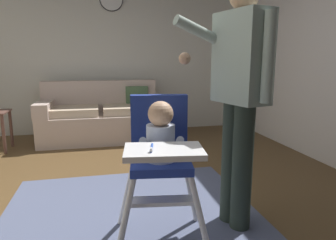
% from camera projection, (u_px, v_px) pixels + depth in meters
% --- Properties ---
extents(ground, '(6.26, 7.14, 0.10)m').
position_uv_depth(ground, '(125.00, 212.00, 2.48)').
color(ground, brown).
extents(wall_far, '(5.46, 0.06, 2.76)m').
position_uv_depth(wall_far, '(108.00, 47.00, 4.88)').
color(wall_far, silver).
rests_on(wall_far, ground).
extents(area_rug, '(1.95, 2.36, 0.01)m').
position_uv_depth(area_rug, '(136.00, 236.00, 2.05)').
color(area_rug, slate).
rests_on(area_rug, ground).
extents(couch, '(1.74, 0.86, 0.86)m').
position_uv_depth(couch, '(102.00, 117.00, 4.55)').
color(couch, beige).
rests_on(couch, ground).
extents(high_chair, '(0.68, 0.78, 0.96)m').
position_uv_depth(high_chair, '(160.00, 146.00, 1.84)').
color(high_chair, white).
rests_on(high_chair, ground).
extents(adult_standing, '(0.59, 0.50, 1.67)m').
position_uv_depth(adult_standing, '(239.00, 94.00, 2.03)').
color(adult_standing, '#29352C').
rests_on(adult_standing, ground).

